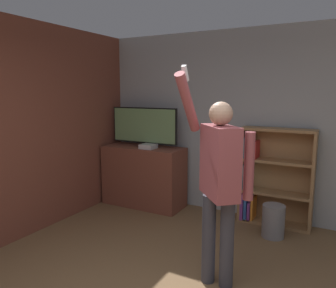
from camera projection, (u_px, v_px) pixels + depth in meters
The scene contains 8 objects.
wall_back at pixel (262, 125), 4.62m from camera, with size 6.87×0.06×2.70m.
wall_side_brick at pixel (51, 127), 4.42m from camera, with size 0.06×4.68×2.70m.
tv_ledge at pixel (144, 176), 5.25m from camera, with size 1.30×0.54×0.95m.
television at pixel (144, 126), 5.15m from camera, with size 1.15×0.22×0.62m.
game_console at pixel (148, 146), 5.02m from camera, with size 0.22×0.22×0.07m.
bookshelf at pixel (269, 177), 4.50m from camera, with size 0.97×0.28×1.34m.
person at pixel (219, 176), 2.97m from camera, with size 0.62×0.58×2.05m.
waste_bin at pixel (273, 221), 4.12m from camera, with size 0.28×0.28×0.42m.
Camera 1 is at (1.02, -1.58, 1.83)m, focal length 35.00 mm.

